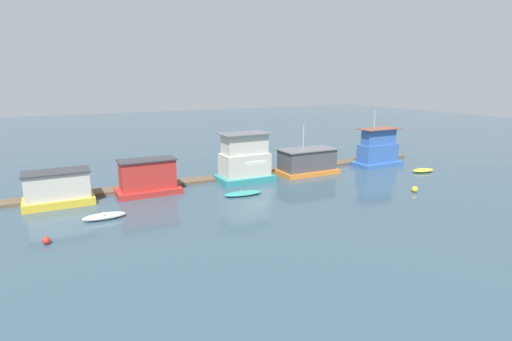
{
  "coord_description": "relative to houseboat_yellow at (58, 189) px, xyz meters",
  "views": [
    {
      "loc": [
        -19.63,
        -38.47,
        11.21
      ],
      "look_at": [
        0.0,
        -1.0,
        1.4
      ],
      "focal_mm": 28.0,
      "sensor_mm": 36.0,
      "label": 1
    }
  ],
  "objects": [
    {
      "name": "dinghy_yellow",
      "position": [
        39.89,
        -6.42,
        -1.25
      ],
      "size": [
        3.07,
        1.79,
        0.46
      ],
      "color": "yellow",
      "rests_on": "ground_plane"
    },
    {
      "name": "dinghy_white",
      "position": [
        3.08,
        -6.06,
        -1.21
      ],
      "size": [
        3.36,
        1.08,
        0.54
      ],
      "color": "white",
      "rests_on": "ground_plane"
    },
    {
      "name": "buoy_red",
      "position": [
        -1.13,
        -9.46,
        -1.2
      ],
      "size": [
        0.55,
        0.55,
        0.55
      ],
      "primitive_type": "sphere",
      "color": "red",
      "rests_on": "ground_plane"
    },
    {
      "name": "dinghy_teal",
      "position": [
        16.12,
        -5.04,
        -1.3
      ],
      "size": [
        4.03,
        1.76,
        0.36
      ],
      "color": "teal",
      "rests_on": "ground_plane"
    },
    {
      "name": "ground_plane",
      "position": [
        19.4,
        -0.51,
        -1.48
      ],
      "size": [
        200.0,
        200.0,
        0.0
      ],
      "primitive_type": "plane",
      "color": "#385160"
    },
    {
      "name": "houseboat_teal",
      "position": [
        18.74,
        -0.05,
        0.92
      ],
      "size": [
        6.09,
        3.85,
        5.39
      ],
      "color": "teal",
      "rests_on": "ground_plane"
    },
    {
      "name": "dock_walkway",
      "position": [
        19.4,
        2.12,
        -1.33
      ],
      "size": [
        51.0,
        2.2,
        0.3
      ],
      "primitive_type": "cube",
      "color": "brown",
      "rests_on": "ground_plane"
    },
    {
      "name": "houseboat_red",
      "position": [
        8.01,
        -0.2,
        0.13
      ],
      "size": [
        6.13,
        3.29,
        3.49
      ],
      "color": "red",
      "rests_on": "ground_plane"
    },
    {
      "name": "houseboat_orange",
      "position": [
        26.9,
        -0.38,
        -0.03
      ],
      "size": [
        7.15,
        3.93,
        5.95
      ],
      "color": "orange",
      "rests_on": "ground_plane"
    },
    {
      "name": "mooring_post_far_right",
      "position": [
        1.11,
        0.77,
        -0.44
      ],
      "size": [
        0.23,
        0.23,
        2.07
      ],
      "primitive_type": "cylinder",
      "color": "brown",
      "rests_on": "ground_plane"
    },
    {
      "name": "houseboat_blue",
      "position": [
        37.65,
        -0.97,
        0.56
      ],
      "size": [
        6.36,
        3.23,
        7.21
      ],
      "color": "#3866B7",
      "rests_on": "ground_plane"
    },
    {
      "name": "houseboat_yellow",
      "position": [
        0.0,
        0.0,
        0.0
      ],
      "size": [
        5.91,
        3.32,
        3.12
      ],
      "color": "gold",
      "rests_on": "ground_plane"
    },
    {
      "name": "buoy_yellow",
      "position": [
        31.86,
        -12.18,
        -1.17
      ],
      "size": [
        0.62,
        0.62,
        0.62
      ],
      "primitive_type": "sphere",
      "color": "yellow",
      "rests_on": "ground_plane"
    }
  ]
}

